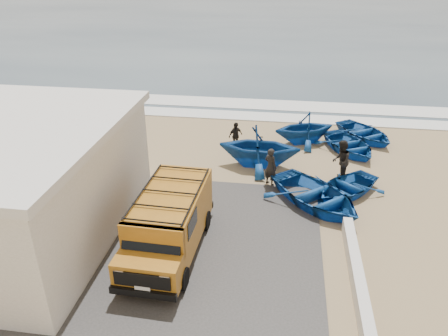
{
  "coord_description": "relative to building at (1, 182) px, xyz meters",
  "views": [
    {
      "loc": [
        2.37,
        -14.4,
        9.63
      ],
      "look_at": [
        -0.05,
        2.15,
        1.2
      ],
      "focal_mm": 35.0,
      "sensor_mm": 36.0,
      "label": 1
    }
  ],
  "objects": [
    {
      "name": "surf_line",
      "position": [
        7.5,
        14.0,
        -2.13
      ],
      "size": [
        180.0,
        1.6,
        0.06
      ],
      "primitive_type": "cube",
      "color": "white",
      "rests_on": "ground"
    },
    {
      "name": "boat_mid_right",
      "position": [
        13.33,
        9.37,
        -1.77
      ],
      "size": [
        4.14,
        4.61,
        0.79
      ],
      "primitive_type": "imported",
      "rotation": [
        0.0,
        0.0,
        0.47
      ],
      "color": "#144E9F",
      "rests_on": "ground"
    },
    {
      "name": "boat_near_left",
      "position": [
        11.38,
        3.64,
        -1.7
      ],
      "size": [
        5.4,
        5.51,
        0.93
      ],
      "primitive_type": "imported",
      "rotation": [
        0.0,
        0.0,
        0.72
      ],
      "color": "#144E9F",
      "rests_on": "ground"
    },
    {
      "name": "van",
      "position": [
        6.16,
        -0.2,
        -0.94
      ],
      "size": [
        2.29,
        5.35,
        2.27
      ],
      "rotation": [
        0.0,
        0.0,
        -0.03
      ],
      "color": "#B4711B",
      "rests_on": "ground"
    },
    {
      "name": "ground",
      "position": [
        7.5,
        2.0,
        -2.16
      ],
      "size": [
        160.0,
        160.0,
        0.0
      ],
      "primitive_type": "plane",
      "color": "tan"
    },
    {
      "name": "ocean",
      "position": [
        7.5,
        58.0,
        -2.16
      ],
      "size": [
        180.0,
        88.0,
        0.01
      ],
      "primitive_type": "cube",
      "color": "#385166",
      "rests_on": "ground"
    },
    {
      "name": "boat_far_right",
      "position": [
        14.38,
        11.21,
        -1.77
      ],
      "size": [
        4.4,
        4.66,
        0.79
      ],
      "primitive_type": "imported",
      "rotation": [
        0.0,
        0.0,
        0.61
      ],
      "color": "#144E9F",
      "rests_on": "ground"
    },
    {
      "name": "surf_wash",
      "position": [
        7.5,
        16.5,
        -2.14
      ],
      "size": [
        180.0,
        2.2,
        0.04
      ],
      "primitive_type": "cube",
      "color": "white",
      "rests_on": "ground"
    },
    {
      "name": "building",
      "position": [
        0.0,
        0.0,
        0.0
      ],
      "size": [
        8.4,
        9.4,
        4.3
      ],
      "color": "white",
      "rests_on": "ground"
    },
    {
      "name": "fisherman_back",
      "position": [
        7.37,
        8.9,
        -1.42
      ],
      "size": [
        0.88,
        0.87,
        1.49
      ],
      "primitive_type": "imported",
      "rotation": [
        0.0,
        0.0,
        0.78
      ],
      "color": "black",
      "rests_on": "ground"
    },
    {
      "name": "boat_near_right",
      "position": [
        12.74,
        4.79,
        -1.81
      ],
      "size": [
        4.13,
        4.2,
        0.71
      ],
      "primitive_type": "imported",
      "rotation": [
        0.0,
        0.0,
        -0.73
      ],
      "color": "#144E9F",
      "rests_on": "ground"
    },
    {
      "name": "boat_far_left",
      "position": [
        10.99,
        10.27,
        -1.28
      ],
      "size": [
        4.21,
        3.96,
        1.76
      ],
      "primitive_type": "imported",
      "rotation": [
        0.0,
        0.0,
        -1.17
      ],
      "color": "#144E9F",
      "rests_on": "ground"
    },
    {
      "name": "boat_mid_left",
      "position": [
        8.77,
        7.03,
        -1.13
      ],
      "size": [
        4.07,
        3.56,
        2.08
      ],
      "primitive_type": "imported",
      "rotation": [
        0.0,
        0.0,
        1.53
      ],
      "color": "#144E9F",
      "rests_on": "ground"
    },
    {
      "name": "fisherman_front",
      "position": [
        9.41,
        5.19,
        -1.27
      ],
      "size": [
        0.77,
        0.73,
        1.78
      ],
      "primitive_type": "imported",
      "rotation": [
        0.0,
        0.0,
        2.48
      ],
      "color": "black",
      "rests_on": "ground"
    },
    {
      "name": "fisherman_middle",
      "position": [
        12.55,
        6.03,
        -1.18
      ],
      "size": [
        0.88,
        1.06,
        1.97
      ],
      "primitive_type": "imported",
      "rotation": [
        0.0,
        0.0,
        -1.72
      ],
      "color": "black",
      "rests_on": "ground"
    },
    {
      "name": "slab",
      "position": [
        5.5,
        -0.0,
        -2.14
      ],
      "size": [
        12.0,
        10.0,
        0.05
      ],
      "primitive_type": "cube",
      "color": "#42403D",
      "rests_on": "ground"
    },
    {
      "name": "parapet",
      "position": [
        12.5,
        -1.0,
        -1.89
      ],
      "size": [
        0.35,
        6.0,
        0.55
      ],
      "primitive_type": "cube",
      "color": "silver",
      "rests_on": "ground"
    }
  ]
}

